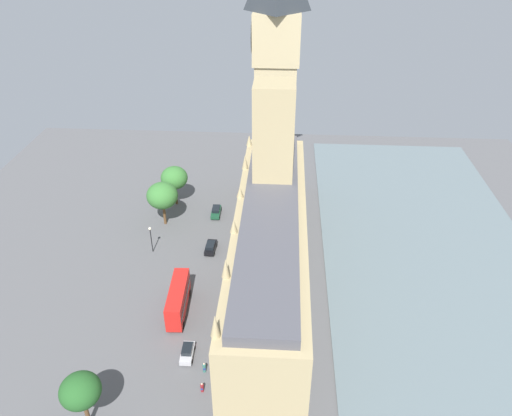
{
  "coord_description": "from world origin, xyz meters",
  "views": [
    {
      "loc": [
        -3.74,
        64.34,
        56.82
      ],
      "look_at": [
        1.0,
        -11.51,
        9.15
      ],
      "focal_mm": 34.21,
      "sensor_mm": 36.0,
      "label": 1
    }
  ],
  "objects_px": {
    "plane_tree_midblock": "(80,391)",
    "clock_tower": "(276,69)",
    "double_decker_bus_trailing": "(178,299)",
    "street_lamp_slot_10": "(151,234)",
    "plane_tree_near_tower": "(162,196)",
    "plane_tree_leading": "(174,178)",
    "pedestrian_under_trees": "(204,368)",
    "pedestrian_kerbside": "(229,261)",
    "car_dark_green_corner": "(216,211)",
    "car_silver_opposite_hall": "(187,352)",
    "parliament_building": "(270,241)",
    "pedestrian_by_river_gate": "(202,388)",
    "car_black_far_end": "(211,247)"
  },
  "relations": [
    {
      "from": "car_silver_opposite_hall",
      "to": "pedestrian_kerbside",
      "type": "distance_m",
      "value": 22.34
    },
    {
      "from": "clock_tower",
      "to": "car_black_far_end",
      "type": "height_order",
      "value": "clock_tower"
    },
    {
      "from": "plane_tree_near_tower",
      "to": "double_decker_bus_trailing",
      "type": "bearing_deg",
      "value": 107.41
    },
    {
      "from": "parliament_building",
      "to": "double_decker_bus_trailing",
      "type": "relative_size",
      "value": 5.37
    },
    {
      "from": "clock_tower",
      "to": "plane_tree_midblock",
      "type": "bearing_deg",
      "value": 70.22
    },
    {
      "from": "double_decker_bus_trailing",
      "to": "car_silver_opposite_hall",
      "type": "relative_size",
      "value": 2.61
    },
    {
      "from": "pedestrian_kerbside",
      "to": "street_lamp_slot_10",
      "type": "xyz_separation_m",
      "value": [
        14.97,
        -2.87,
        3.23
      ]
    },
    {
      "from": "pedestrian_under_trees",
      "to": "pedestrian_kerbside",
      "type": "bearing_deg",
      "value": -104.15
    },
    {
      "from": "clock_tower",
      "to": "pedestrian_kerbside",
      "type": "height_order",
      "value": "clock_tower"
    },
    {
      "from": "car_dark_green_corner",
      "to": "double_decker_bus_trailing",
      "type": "height_order",
      "value": "double_decker_bus_trailing"
    },
    {
      "from": "clock_tower",
      "to": "car_silver_opposite_hall",
      "type": "height_order",
      "value": "clock_tower"
    },
    {
      "from": "parliament_building",
      "to": "plane_tree_near_tower",
      "type": "height_order",
      "value": "parliament_building"
    },
    {
      "from": "street_lamp_slot_10",
      "to": "plane_tree_leading",
      "type": "bearing_deg",
      "value": -93.5
    },
    {
      "from": "pedestrian_under_trees",
      "to": "plane_tree_midblock",
      "type": "relative_size",
      "value": 0.2
    },
    {
      "from": "plane_tree_near_tower",
      "to": "plane_tree_leading",
      "type": "xyz_separation_m",
      "value": [
        -0.79,
        -7.95,
        -0.22
      ]
    },
    {
      "from": "car_dark_green_corner",
      "to": "pedestrian_under_trees",
      "type": "bearing_deg",
      "value": 94.14
    },
    {
      "from": "pedestrian_kerbside",
      "to": "clock_tower",
      "type": "bearing_deg",
      "value": -116.96
    },
    {
      "from": "parliament_building",
      "to": "plane_tree_near_tower",
      "type": "xyz_separation_m",
      "value": [
        22.41,
        -17.59,
        -2.53
      ]
    },
    {
      "from": "car_dark_green_corner",
      "to": "double_decker_bus_trailing",
      "type": "xyz_separation_m",
      "value": [
        2.21,
        29.24,
        1.74
      ]
    },
    {
      "from": "double_decker_bus_trailing",
      "to": "street_lamp_slot_10",
      "type": "xyz_separation_m",
      "value": [
        8.23,
        -15.61,
        1.34
      ]
    },
    {
      "from": "plane_tree_leading",
      "to": "plane_tree_near_tower",
      "type": "bearing_deg",
      "value": 84.34
    },
    {
      "from": "pedestrian_by_river_gate",
      "to": "plane_tree_midblock",
      "type": "xyz_separation_m",
      "value": [
        13.73,
        5.71,
        5.66
      ]
    },
    {
      "from": "clock_tower",
      "to": "pedestrian_by_river_gate",
      "type": "relative_size",
      "value": 34.9
    },
    {
      "from": "parliament_building",
      "to": "double_decker_bus_trailing",
      "type": "height_order",
      "value": "parliament_building"
    },
    {
      "from": "street_lamp_slot_10",
      "to": "parliament_building",
      "type": "bearing_deg",
      "value": 160.83
    },
    {
      "from": "clock_tower",
      "to": "plane_tree_midblock",
      "type": "relative_size",
      "value": 6.45
    },
    {
      "from": "pedestrian_under_trees",
      "to": "clock_tower",
      "type": "bearing_deg",
      "value": -111.41
    },
    {
      "from": "car_dark_green_corner",
      "to": "car_silver_opposite_hall",
      "type": "relative_size",
      "value": 1.15
    },
    {
      "from": "parliament_building",
      "to": "pedestrian_kerbside",
      "type": "relative_size",
      "value": 34.32
    },
    {
      "from": "pedestrian_by_river_gate",
      "to": "pedestrian_under_trees",
      "type": "xyz_separation_m",
      "value": [
        0.2,
        -3.31,
        0.06
      ]
    },
    {
      "from": "pedestrian_under_trees",
      "to": "plane_tree_midblock",
      "type": "bearing_deg",
      "value": 21.33
    },
    {
      "from": "clock_tower",
      "to": "plane_tree_leading",
      "type": "distance_m",
      "value": 31.29
    },
    {
      "from": "pedestrian_by_river_gate",
      "to": "street_lamp_slot_10",
      "type": "distance_m",
      "value": 34.14
    },
    {
      "from": "pedestrian_by_river_gate",
      "to": "clock_tower",
      "type": "bearing_deg",
      "value": -99.08
    },
    {
      "from": "parliament_building",
      "to": "pedestrian_by_river_gate",
      "type": "bearing_deg",
      "value": 70.08
    },
    {
      "from": "car_silver_opposite_hall",
      "to": "street_lamp_slot_10",
      "type": "height_order",
      "value": "street_lamp_slot_10"
    },
    {
      "from": "car_black_far_end",
      "to": "plane_tree_leading",
      "type": "xyz_separation_m",
      "value": [
        10.01,
        -16.72,
        5.64
      ]
    },
    {
      "from": "car_silver_opposite_hall",
      "to": "plane_tree_leading",
      "type": "xyz_separation_m",
      "value": [
        10.23,
        -42.56,
        5.64
      ]
    },
    {
      "from": "parliament_building",
      "to": "clock_tower",
      "type": "relative_size",
      "value": 1.03
    },
    {
      "from": "car_black_far_end",
      "to": "pedestrian_by_river_gate",
      "type": "distance_m",
      "value": 31.88
    },
    {
      "from": "car_dark_green_corner",
      "to": "plane_tree_leading",
      "type": "distance_m",
      "value": 11.64
    },
    {
      "from": "street_lamp_slot_10",
      "to": "pedestrian_kerbside",
      "type": "bearing_deg",
      "value": 169.14
    },
    {
      "from": "pedestrian_by_river_gate",
      "to": "plane_tree_midblock",
      "type": "distance_m",
      "value": 15.91
    },
    {
      "from": "double_decker_bus_trailing",
      "to": "car_silver_opposite_hall",
      "type": "height_order",
      "value": "double_decker_bus_trailing"
    },
    {
      "from": "double_decker_bus_trailing",
      "to": "pedestrian_by_river_gate",
      "type": "relative_size",
      "value": 6.68
    },
    {
      "from": "car_dark_green_corner",
      "to": "pedestrian_by_river_gate",
      "type": "height_order",
      "value": "car_dark_green_corner"
    },
    {
      "from": "plane_tree_near_tower",
      "to": "car_silver_opposite_hall",
      "type": "bearing_deg",
      "value": 107.66
    },
    {
      "from": "plane_tree_near_tower",
      "to": "plane_tree_midblock",
      "type": "distance_m",
      "value": 46.19
    },
    {
      "from": "plane_tree_midblock",
      "to": "clock_tower",
      "type": "bearing_deg",
      "value": -109.78
    },
    {
      "from": "double_decker_bus_trailing",
      "to": "plane_tree_near_tower",
      "type": "bearing_deg",
      "value": -75.17
    }
  ]
}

